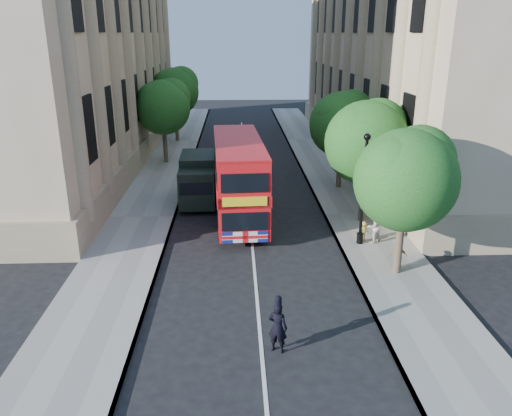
{
  "coord_description": "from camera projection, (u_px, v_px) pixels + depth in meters",
  "views": [
    {
      "loc": [
        -0.73,
        -15.17,
        9.37
      ],
      "look_at": [
        0.12,
        4.93,
        2.3
      ],
      "focal_mm": 35.0,
      "sensor_mm": 36.0,
      "label": 1
    }
  ],
  "objects": [
    {
      "name": "child_b",
      "position": [
        363.0,
        231.0,
        23.43
      ],
      "size": [
        0.68,
        0.52,
        0.93
      ],
      "primitive_type": "imported",
      "rotation": [
        0.0,
        0.0,
        3.48
      ],
      "color": "gold",
      "rests_on": "pavement_right"
    },
    {
      "name": "ground",
      "position": [
        259.0,
        317.0,
        17.43
      ],
      "size": [
        120.0,
        120.0,
        0.0
      ],
      "primitive_type": "plane",
      "color": "black",
      "rests_on": "ground"
    },
    {
      "name": "tree_right_far",
      "position": [
        343.0,
        121.0,
        30.4
      ],
      "size": [
        4.0,
        4.0,
        6.15
      ],
      "color": "#473828",
      "rests_on": "ground"
    },
    {
      "name": "police_constable",
      "position": [
        278.0,
        327.0,
        15.29
      ],
      "size": [
        0.72,
        0.61,
        1.67
      ],
      "primitive_type": "imported",
      "rotation": [
        0.0,
        0.0,
        2.73
      ],
      "color": "black",
      "rests_on": "ground"
    },
    {
      "name": "child_a",
      "position": [
        399.0,
        256.0,
        20.62
      ],
      "size": [
        0.67,
        0.38,
        1.09
      ],
      "primitive_type": "imported",
      "rotation": [
        0.0,
        0.0,
        2.95
      ],
      "color": "#C07522",
      "rests_on": "pavement_right"
    },
    {
      "name": "tree_left_far",
      "position": [
        163.0,
        104.0,
        36.49
      ],
      "size": [
        4.0,
        4.0,
        6.3
      ],
      "color": "#473828",
      "rests_on": "ground"
    },
    {
      "name": "tree_right_near",
      "position": [
        407.0,
        174.0,
        19.12
      ],
      "size": [
        4.0,
        4.0,
        6.08
      ],
      "color": "#473828",
      "rests_on": "ground"
    },
    {
      "name": "pavement_left",
      "position": [
        142.0,
        218.0,
        26.61
      ],
      "size": [
        3.5,
        80.0,
        0.12
      ],
      "primitive_type": "cube",
      "color": "gray",
      "rests_on": "ground"
    },
    {
      "name": "lamp_post",
      "position": [
        363.0,
        194.0,
        22.45
      ],
      "size": [
        0.32,
        0.32,
        5.16
      ],
      "color": "black",
      "rests_on": "pavement_right"
    },
    {
      "name": "building_left",
      "position": [
        55.0,
        38.0,
        36.52
      ],
      "size": [
        12.0,
        38.0,
        18.0
      ],
      "primitive_type": "cube",
      "color": "tan",
      "rests_on": "ground"
    },
    {
      "name": "double_decker_bus",
      "position": [
        239.0,
        176.0,
        26.07
      ],
      "size": [
        2.84,
        9.06,
        4.13
      ],
      "rotation": [
        0.0,
        0.0,
        0.05
      ],
      "color": "red",
      "rests_on": "ground"
    },
    {
      "name": "tree_right_mid",
      "position": [
        368.0,
        138.0,
        24.71
      ],
      "size": [
        4.2,
        4.2,
        6.37
      ],
      "color": "#473828",
      "rests_on": "ground"
    },
    {
      "name": "pavement_right",
      "position": [
        356.0,
        214.0,
        27.07
      ],
      "size": [
        3.5,
        80.0,
        0.12
      ],
      "primitive_type": "cube",
      "color": "gray",
      "rests_on": "ground"
    },
    {
      "name": "tree_left_back",
      "position": [
        175.0,
        89.0,
        43.94
      ],
      "size": [
        4.2,
        4.2,
        6.65
      ],
      "color": "#473828",
      "rests_on": "ground"
    },
    {
      "name": "building_right",
      "position": [
        426.0,
        38.0,
        37.62
      ],
      "size": [
        12.0,
        38.0,
        18.0
      ],
      "primitive_type": "cube",
      "color": "tan",
      "rests_on": "ground"
    },
    {
      "name": "woman_pedestrian",
      "position": [
        374.0,
        226.0,
        23.09
      ],
      "size": [
        0.98,
        0.94,
        1.6
      ],
      "primitive_type": "imported",
      "rotation": [
        0.0,
        0.0,
        3.74
      ],
      "color": "beige",
      "rests_on": "pavement_right"
    },
    {
      "name": "box_van",
      "position": [
        198.0,
        181.0,
        28.67
      ],
      "size": [
        2.08,
        4.85,
        2.74
      ],
      "rotation": [
        0.0,
        0.0,
        0.02
      ],
      "color": "black",
      "rests_on": "ground"
    }
  ]
}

